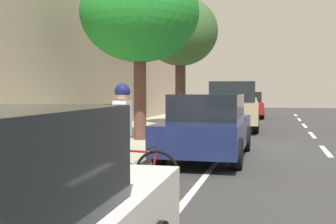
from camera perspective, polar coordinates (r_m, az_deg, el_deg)
The scene contains 13 objects.
ground at distance 11.73m, azimuth 8.28°, elevation -5.02°, with size 58.50×58.50×0.00m, color #333333.
sidewalk at distance 12.57m, azimuth -8.06°, elevation -4.16°, with size 3.80×36.56×0.14m, color #ABAB95.
curb_edge at distance 11.98m, azimuth 0.78°, elevation -4.49°, with size 0.16×36.56×0.14m, color gray.
lane_stripe_centre at distance 12.13m, azimuth 20.27°, elevation -4.89°, with size 0.14×35.80×0.01m.
lane_stripe_bike_edge at distance 11.74m, azimuth 7.80°, elevation -4.99°, with size 0.12×36.56×0.01m, color white.
building_facade at distance 13.46m, azimuth -16.69°, elevation 5.94°, with size 0.50×36.56×4.70m, color tan.
parked_sedan_red_nearest at distance 25.71m, azimuth 10.58°, elevation 0.95°, with size 2.00×4.48×1.52m.
parked_pickup_tan_second at distance 17.81m, azimuth 8.73°, elevation 0.59°, with size 2.20×5.38×1.95m.
parked_sedan_dark_blue_mid at distance 10.24m, azimuth 5.32°, elevation -1.92°, with size 1.84×4.40×1.52m.
bicycle_at_curb at distance 6.75m, azimuth -5.80°, elevation -7.68°, with size 1.74×0.46×0.76m.
cyclist_with_backpack at distance 7.15m, azimuth -6.30°, elevation -1.55°, with size 0.43×0.62×1.73m.
street_tree_near_cyclist at distance 18.44m, azimuth 1.67°, elevation 10.55°, with size 3.17×3.17×5.43m.
street_tree_mid_block at distance 13.00m, azimuth -3.79°, elevation 12.95°, with size 3.53×3.53×5.23m.
Camera 1 is at (-1.15, 11.56, 1.61)m, focal length 45.79 mm.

